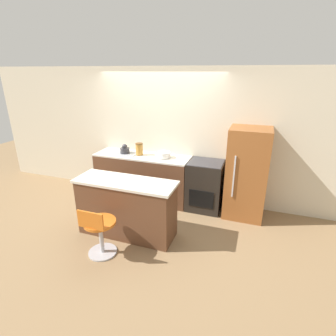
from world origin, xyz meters
name	(u,v)px	position (x,y,z in m)	size (l,w,h in m)	color
ground_plane	(150,206)	(0.00, 0.00, 0.00)	(14.00, 14.00, 0.00)	#8E704C
wall_back	(161,135)	(0.00, 0.64, 1.30)	(8.00, 0.06, 2.60)	beige
back_counter	(143,177)	(-0.29, 0.32, 0.47)	(1.92, 0.59, 0.94)	brown
kitchen_island	(127,208)	(0.01, -0.94, 0.47)	(1.60, 0.56, 0.93)	brown
oven_range	(205,186)	(1.01, 0.31, 0.47)	(0.64, 0.60, 0.94)	black
refrigerator	(247,174)	(1.73, 0.30, 0.81)	(0.69, 0.64, 1.63)	#995628
stool_chair	(99,231)	(-0.11, -1.55, 0.38)	(0.46, 0.46, 0.79)	#B7B7BC
kettle	(125,150)	(-0.67, 0.32, 1.02)	(0.19, 0.19, 0.19)	#333338
mixing_bowl	(164,155)	(0.18, 0.32, 1.00)	(0.25, 0.25, 0.11)	white
canister_jar	(139,149)	(-0.34, 0.32, 1.06)	(0.15, 0.15, 0.23)	#B77F33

